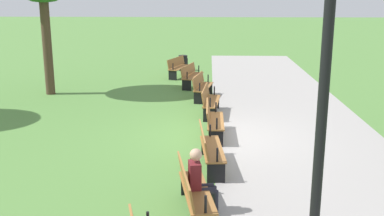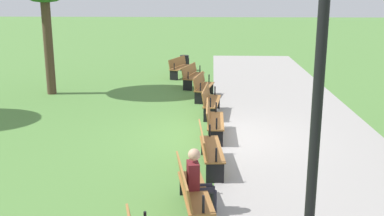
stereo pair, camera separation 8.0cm
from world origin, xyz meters
TOP-DOWN VIEW (x-y plane):
  - ground_plane at (0.00, 0.00)m, footprint 120.00×120.00m
  - path_paving at (0.00, 2.27)m, footprint 32.55×4.61m
  - bench_0 at (-8.98, -1.60)m, footprint 1.87×1.05m
  - bench_1 at (-6.79, -0.93)m, footprint 1.88×0.91m
  - bench_2 at (-4.56, -0.45)m, footprint 1.87×0.77m
  - bench_3 at (-2.29, -0.17)m, footprint 1.85×0.62m
  - bench_4 at (-0.00, -0.07)m, footprint 1.82×0.47m
  - bench_5 at (2.29, -0.17)m, footprint 1.85×0.62m
  - bench_6 at (4.56, -0.45)m, footprint 1.87×0.77m
  - person_seated at (4.42, -0.33)m, footprint 0.39×0.56m
  - lamp_post at (7.87, 0.85)m, footprint 0.32×0.32m
  - trash_bin at (-10.76, -1.50)m, footprint 0.44×0.44m

SIDE VIEW (x-z plane):
  - ground_plane at x=0.00m, z-range 0.00..0.00m
  - path_paving at x=0.00m, z-range 0.00..0.01m
  - trash_bin at x=-10.76m, z-range 0.00..0.76m
  - bench_0 at x=-8.98m, z-range 0.03..0.92m
  - bench_1 at x=-6.79m, z-range 0.03..0.92m
  - bench_2 at x=-4.56m, z-range 0.03..0.92m
  - bench_3 at x=-2.29m, z-range 0.03..0.92m
  - bench_4 at x=0.00m, z-range 0.03..0.92m
  - bench_5 at x=2.29m, z-range 0.03..0.92m
  - bench_6 at x=4.56m, z-range 0.03..0.92m
  - person_seated at x=4.42m, z-range 0.04..1.24m
  - lamp_post at x=7.87m, z-range 0.82..5.18m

